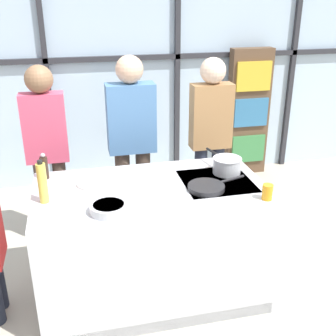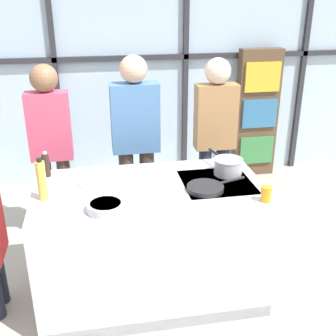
% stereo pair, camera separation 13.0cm
% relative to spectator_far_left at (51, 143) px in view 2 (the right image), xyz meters
% --- Properties ---
extents(ground_plane, '(18.00, 18.00, 0.00)m').
position_rel_spectator_far_left_xyz_m(ground_plane, '(0.77, -0.93, -1.01)').
color(ground_plane, '#BCB29E').
extents(back_window_wall, '(6.40, 0.10, 2.80)m').
position_rel_spectator_far_left_xyz_m(back_window_wall, '(0.77, 1.38, 0.40)').
color(back_window_wall, silver).
rests_on(back_window_wall, ground_plane).
extents(bookshelf, '(0.53, 0.19, 1.63)m').
position_rel_spectator_far_left_xyz_m(bookshelf, '(2.45, 1.19, -0.19)').
color(bookshelf, brown).
rests_on(bookshelf, ground_plane).
extents(demo_island, '(1.71, 0.93, 0.94)m').
position_rel_spectator_far_left_xyz_m(demo_island, '(0.77, -0.93, -0.54)').
color(demo_island, silver).
rests_on(demo_island, ground_plane).
extents(spectator_far_left, '(0.37, 0.24, 1.71)m').
position_rel_spectator_far_left_xyz_m(spectator_far_left, '(0.00, 0.00, 0.00)').
color(spectator_far_left, '#47382D').
rests_on(spectator_far_left, ground_plane).
extents(spectator_center_left, '(0.44, 0.25, 1.76)m').
position_rel_spectator_far_left_xyz_m(spectator_center_left, '(0.77, 0.00, 0.01)').
color(spectator_center_left, '#47382D').
rests_on(spectator_center_left, ground_plane).
extents(spectator_center_right, '(0.39, 0.24, 1.72)m').
position_rel_spectator_far_left_xyz_m(spectator_center_right, '(1.53, 0.00, -0.00)').
color(spectator_center_right, '#232838').
rests_on(spectator_center_right, ground_plane).
extents(frying_pan, '(0.47, 0.27, 0.04)m').
position_rel_spectator_far_left_xyz_m(frying_pan, '(1.16, -1.06, -0.05)').
color(frying_pan, '#232326').
rests_on(frying_pan, demo_island).
extents(saucepan, '(0.23, 0.42, 0.13)m').
position_rel_spectator_far_left_xyz_m(saucepan, '(1.40, -0.81, 0.00)').
color(saucepan, silver).
rests_on(saucepan, demo_island).
extents(white_plate, '(0.27, 0.27, 0.01)m').
position_rel_spectator_far_left_xyz_m(white_plate, '(0.37, -0.77, -0.06)').
color(white_plate, white).
rests_on(white_plate, demo_island).
extents(mixing_bowl, '(0.25, 0.25, 0.06)m').
position_rel_spectator_far_left_xyz_m(mixing_bowl, '(0.43, -1.24, -0.04)').
color(mixing_bowl, silver).
rests_on(mixing_bowl, demo_island).
extents(oil_bottle, '(0.06, 0.06, 0.31)m').
position_rel_spectator_far_left_xyz_m(oil_bottle, '(0.01, -0.99, 0.08)').
color(oil_bottle, '#E0CC4C').
rests_on(oil_bottle, demo_island).
extents(pepper_grinder, '(0.06, 0.06, 0.21)m').
position_rel_spectator_far_left_xyz_m(pepper_grinder, '(0.00, -0.59, 0.03)').
color(pepper_grinder, '#332319').
rests_on(pepper_grinder, demo_island).
extents(juice_glass_near, '(0.07, 0.07, 0.11)m').
position_rel_spectator_far_left_xyz_m(juice_glass_near, '(1.52, -1.30, -0.01)').
color(juice_glass_near, orange).
rests_on(juice_glass_near, demo_island).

